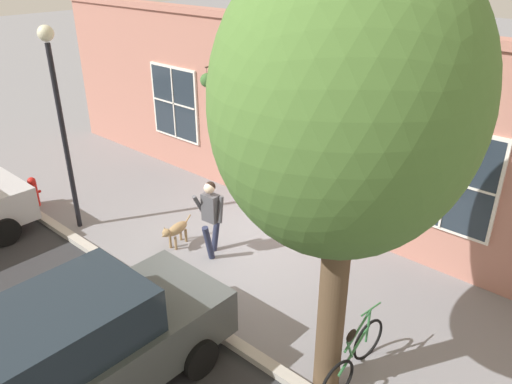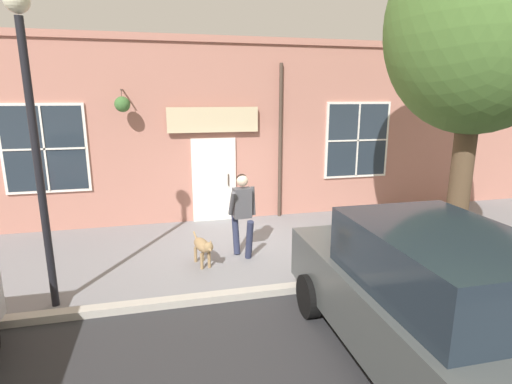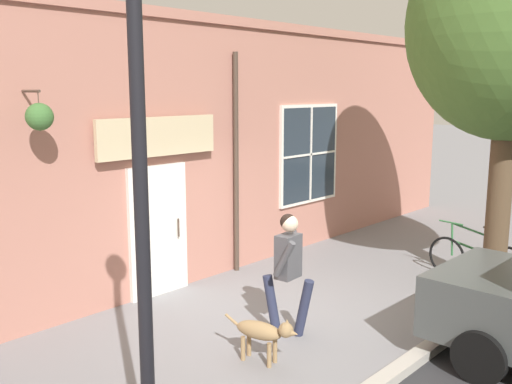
# 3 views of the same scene
# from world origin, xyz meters

# --- Properties ---
(ground_plane) EXTENTS (90.00, 90.00, 0.00)m
(ground_plane) POSITION_xyz_m (0.00, 0.00, 0.00)
(ground_plane) COLOR gray
(storefront_facade) EXTENTS (0.95, 18.00, 4.49)m
(storefront_facade) POSITION_xyz_m (-2.34, -0.03, 2.25)
(storefront_facade) COLOR #B27566
(storefront_facade) RESTS_ON ground_plane
(pedestrian_walking) EXTENTS (0.70, 0.55, 1.67)m
(pedestrian_walking) POSITION_xyz_m (0.35, -0.29, 1.00)
(pedestrian_walking) COLOR #282D47
(pedestrian_walking) RESTS_ON ground_plane
(dog_on_leash) EXTENTS (1.00, 0.37, 0.60)m
(dog_on_leash) POSITION_xyz_m (0.64, -1.10, 0.39)
(dog_on_leash) COLOR #997A51
(dog_on_leash) RESTS_ON ground_plane
(street_tree_by_curb) EXTENTS (3.30, 2.97, 6.08)m
(street_tree_by_curb) POSITION_xyz_m (1.65, 3.43, 4.19)
(street_tree_by_curb) COLOR brown
(street_tree_by_curb) RESTS_ON ground_plane
(leaning_bicycle) EXTENTS (1.74, 0.24, 1.01)m
(leaning_bicycle) POSITION_xyz_m (1.29, 3.67, 0.38)
(leaning_bicycle) COLOR black
(leaning_bicycle) RESTS_ON ground_plane
(parked_car_mid_block) EXTENTS (4.32, 1.97, 1.75)m
(parked_car_mid_block) POSITION_xyz_m (4.14, 1.05, 0.88)
(parked_car_mid_block) COLOR #474C4C
(parked_car_mid_block) RESTS_ON ground_plane
(street_lamp) EXTENTS (0.32, 0.32, 4.45)m
(street_lamp) POSITION_xyz_m (1.56, -3.45, 2.94)
(street_lamp) COLOR black
(street_lamp) RESTS_ON ground_plane
(fire_hydrant) EXTENTS (0.34, 0.20, 0.77)m
(fire_hydrant) POSITION_xyz_m (1.74, -5.17, 0.40)
(fire_hydrant) COLOR red
(fire_hydrant) RESTS_ON ground_plane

